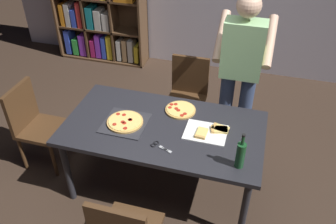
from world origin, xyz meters
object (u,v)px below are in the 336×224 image
Objects in this scene: chair_left_end at (34,121)px; person_serving_pizza at (240,70)px; second_pizza_plain at (180,110)px; chair_far_side at (188,92)px; pepperoni_pizza_on_tray at (125,122)px; dining_table at (163,132)px; bookshelf at (97,1)px; kitchen_scissors at (159,146)px; wine_bottle at (241,155)px.

person_serving_pizza reaches higher than chair_left_end.
chair_left_end is 1.49m from second_pizza_plain.
person_serving_pizza is (0.56, -0.22, 0.49)m from chair_far_side.
pepperoni_pizza_on_tray is at bearing -108.38° from chair_far_side.
dining_table is 1.37m from chair_left_end.
chair_left_end is at bearing 180.00° from dining_table.
bookshelf is at bearing 130.88° from second_pizza_plain.
bookshelf reaches higher than chair_far_side.
bookshelf is at bearing 123.96° from kitchen_scissors.
kitchen_scissors is at bearing -95.39° from second_pizza_plain.
chair_left_end is 2.44m from bookshelf.
chair_left_end reaches higher than dining_table.
pepperoni_pizza_on_tray is at bearing -170.68° from dining_table.
pepperoni_pizza_on_tray is 1.21× the size of wine_bottle.
kitchen_scissors is (-0.52, -1.00, -0.24)m from person_serving_pizza.
chair_far_side is 2.85× the size of wine_bottle.
person_serving_pizza is 5.54× the size of wine_bottle.
bookshelf reaches higher than person_serving_pizza.
bookshelf is 9.87× the size of kitchen_scissors.
second_pizza_plain is (0.05, 0.53, 0.01)m from kitchen_scissors.
dining_table is 0.28m from kitchen_scissors.
person_serving_pizza is 8.85× the size of kitchen_scissors.
dining_table is 1.95× the size of chair_left_end.
bookshelf is 2.82m from person_serving_pizza.
second_pizza_plain is (-0.61, 0.57, -0.11)m from wine_bottle.
person_serving_pizza is 6.19× the size of second_pizza_plain.
dining_table is 0.29m from second_pizza_plain.
chair_left_end is (-1.36, 0.00, -0.17)m from dining_table.
bookshelf is at bearing 98.96° from chair_left_end.
kitchen_scissors is at bearing -88.25° from chair_far_side.
dining_table is 5.55× the size of wine_bottle.
chair_left_end is 2.11m from person_serving_pizza.
chair_left_end is 2.11m from wine_bottle.
bookshelf is 1.11× the size of person_serving_pizza.
kitchen_scissors is (0.37, -0.21, -0.01)m from pepperoni_pizza_on_tray.
kitchen_scissors is (0.04, -0.26, 0.08)m from dining_table.
chair_far_side is 0.74m from second_pizza_plain.
pepperoni_pizza_on_tray is (1.40, -2.43, -0.15)m from bookshelf.
chair_far_side reaches higher than kitchen_scissors.
wine_bottle reaches higher than pepperoni_pizza_on_tray.
dining_table is at bearing 9.32° from pepperoni_pizza_on_tray.
person_serving_pizza is at bearing 53.03° from dining_table.
pepperoni_pizza_on_tray is 1.35× the size of second_pizza_plain.
person_serving_pizza is at bearing 45.29° from second_pizza_plain.
pepperoni_pizza_on_tray is at bearing 151.16° from kitchen_scissors.
chair_left_end reaches higher than pepperoni_pizza_on_tray.
pepperoni_pizza_on_tray is 1.93× the size of kitchen_scissors.
chair_far_side is 0.51× the size of person_serving_pizza.
person_serving_pizza is 4.59× the size of pepperoni_pizza_on_tray.
chair_far_side is at bearing 97.14° from second_pizza_plain.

